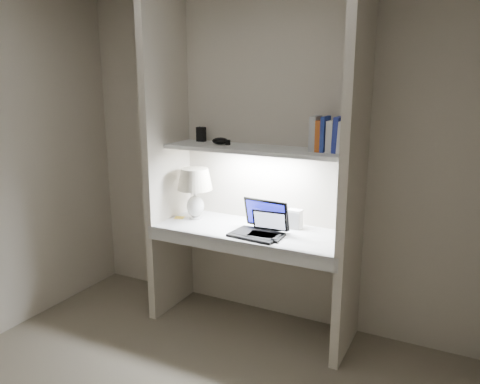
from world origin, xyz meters
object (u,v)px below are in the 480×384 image
Objects in this scene: table_lamp at (195,185)px; book_row at (328,135)px; laptop_netbook at (266,230)px; speaker at (295,219)px; laptop_main at (260,227)px.

book_row is (1.02, 0.09, 0.44)m from table_lamp.
book_row reaches higher than table_lamp.
laptop_netbook reaches higher than speaker.
laptop_main is at bearing 161.25° from laptop_netbook.
laptop_main is 0.06m from laptop_netbook.
laptop_main is 1.57× the size of book_row.
table_lamp is at bearing -175.18° from book_row.
laptop_main is 1.38× the size of laptop_netbook.
laptop_main is at bearing -10.49° from table_lamp.
table_lamp reaches higher than speaker.
laptop_netbook is 0.78m from book_row.
book_row is at bearing -5.36° from speaker.
laptop_netbook is 0.28m from speaker.
table_lamp is 1.11m from book_row.
laptop_main is 2.60× the size of speaker.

